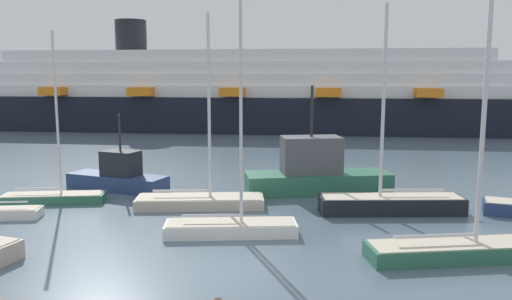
# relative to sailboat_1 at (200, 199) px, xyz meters

# --- Properties ---
(ground_plane) EXTENTS (600.00, 600.00, 0.00)m
(ground_plane) POSITION_rel_sailboat_1_xyz_m (2.72, -9.15, -0.46)
(ground_plane) COLOR slate
(sailboat_1) EXTENTS (7.10, 2.71, 10.38)m
(sailboat_1) POSITION_rel_sailboat_1_xyz_m (0.00, 0.00, 0.00)
(sailboat_1) COLOR #BCB29E
(sailboat_1) RESTS_ON ground_plane
(sailboat_3) EXTENTS (6.10, 2.29, 10.92)m
(sailboat_3) POSITION_rel_sailboat_1_xyz_m (2.20, -4.76, 0.03)
(sailboat_3) COLOR white
(sailboat_3) RESTS_ON ground_plane
(sailboat_4) EXTENTS (7.57, 2.27, 10.72)m
(sailboat_4) POSITION_rel_sailboat_1_xyz_m (10.19, -0.62, 0.13)
(sailboat_4) COLOR black
(sailboat_4) RESTS_ON ground_plane
(sailboat_5) EXTENTS (7.63, 2.95, 12.54)m
(sailboat_5) POSITION_rel_sailboat_1_xyz_m (11.58, -7.27, 0.14)
(sailboat_5) COLOR #2D6B51
(sailboat_5) RESTS_ON ground_plane
(sailboat_6) EXTENTS (5.83, 2.32, 9.57)m
(sailboat_6) POSITION_rel_sailboat_1_xyz_m (-8.47, 0.44, -0.02)
(sailboat_6) COLOR #2D6B51
(sailboat_6) RESTS_ON ground_plane
(fishing_boat_0) EXTENTS (6.82, 3.99, 4.79)m
(fishing_boat_0) POSITION_rel_sailboat_1_xyz_m (-5.84, 3.86, 0.39)
(fishing_boat_0) COLOR navy
(fishing_boat_0) RESTS_ON ground_plane
(fishing_boat_1) EXTENTS (9.15, 4.15, 6.55)m
(fishing_boat_1) POSITION_rel_sailboat_1_xyz_m (6.49, 3.86, 0.78)
(fishing_boat_1) COLOR #2D6B51
(fishing_boat_1) RESTS_ON ground_plane
(cruise_ship) EXTENTS (80.82, 16.63, 14.21)m
(cruise_ship) POSITION_rel_sailboat_1_xyz_m (-1.41, 39.13, 4.09)
(cruise_ship) COLOR black
(cruise_ship) RESTS_ON ground_plane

